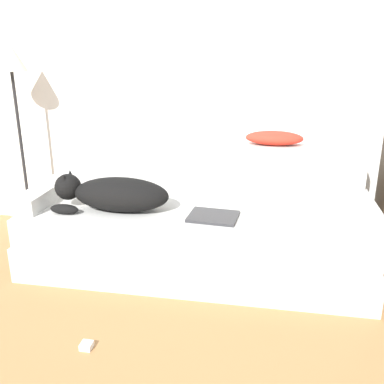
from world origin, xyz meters
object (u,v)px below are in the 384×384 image
(couch, at_px, (195,239))
(power_adapter, at_px, (87,346))
(laptop, at_px, (213,216))
(dog, at_px, (113,194))
(throw_pillow, at_px, (274,138))
(floor_lamp, at_px, (12,77))

(couch, xyz_separation_m, power_adapter, (-0.38, -0.90, -0.19))
(laptop, distance_m, power_adapter, 1.02)
(laptop, height_order, power_adapter, laptop)
(dog, bearing_deg, throw_pillow, 24.51)
(throw_pillow, bearing_deg, floor_lamp, 179.60)
(dog, xyz_separation_m, throw_pillow, (0.99, 0.45, 0.30))
(throw_pillow, relative_size, floor_lamp, 0.26)
(dog, height_order, laptop, dog)
(dog, xyz_separation_m, floor_lamp, (-0.89, 0.46, 0.68))
(dog, bearing_deg, floor_lamp, 152.46)
(laptop, relative_size, floor_lamp, 0.21)
(couch, height_order, throw_pillow, throw_pillow)
(couch, xyz_separation_m, floor_lamp, (-1.40, 0.36, 1.00))
(floor_lamp, bearing_deg, dog, -27.54)
(couch, relative_size, laptop, 7.02)
(power_adapter, bearing_deg, dog, 98.78)
(dog, xyz_separation_m, laptop, (0.64, -0.02, -0.10))
(floor_lamp, bearing_deg, laptop, -17.60)
(throw_pillow, bearing_deg, couch, -143.85)
(couch, height_order, dog, dog)
(throw_pillow, bearing_deg, laptop, -126.08)
(dog, bearing_deg, power_adapter, -81.22)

